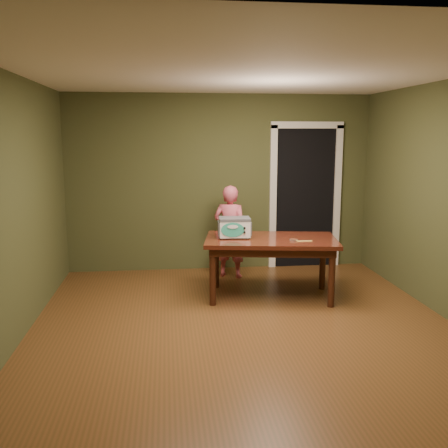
# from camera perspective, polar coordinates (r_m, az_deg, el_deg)

# --- Properties ---
(floor) EXTENTS (5.00, 5.00, 0.00)m
(floor) POSITION_cam_1_polar(r_m,az_deg,el_deg) (5.32, 2.53, -12.03)
(floor) COLOR brown
(floor) RESTS_ON ground
(room_shell) EXTENTS (4.52, 5.02, 2.61)m
(room_shell) POSITION_cam_1_polar(r_m,az_deg,el_deg) (4.93, 2.68, 6.66)
(room_shell) COLOR #3F4524
(room_shell) RESTS_ON ground
(doorway) EXTENTS (1.10, 0.66, 2.25)m
(doorway) POSITION_cam_1_polar(r_m,az_deg,el_deg) (7.98, 8.66, 3.20)
(doorway) COLOR black
(doorway) RESTS_ON ground
(dining_table) EXTENTS (1.72, 1.14, 0.75)m
(dining_table) POSITION_cam_1_polar(r_m,az_deg,el_deg) (6.20, 5.37, -2.53)
(dining_table) COLOR #3E1B0E
(dining_table) RESTS_ON floor
(toy_oven) EXTENTS (0.42, 0.30, 0.25)m
(toy_oven) POSITION_cam_1_polar(r_m,az_deg,el_deg) (6.17, 1.19, -0.32)
(toy_oven) COLOR #4C4F54
(toy_oven) RESTS_ON dining_table
(baking_pan) EXTENTS (0.10, 0.10, 0.02)m
(baking_pan) POSITION_cam_1_polar(r_m,az_deg,el_deg) (6.06, 7.96, -1.80)
(baking_pan) COLOR silver
(baking_pan) RESTS_ON dining_table
(spatula) EXTENTS (0.18, 0.03, 0.01)m
(spatula) POSITION_cam_1_polar(r_m,az_deg,el_deg) (6.04, 9.20, -1.94)
(spatula) COLOR #FDEA6E
(spatula) RESTS_ON dining_table
(child) EXTENTS (0.57, 0.48, 1.32)m
(child) POSITION_cam_1_polar(r_m,az_deg,el_deg) (7.05, 0.71, -0.87)
(child) COLOR #D9596E
(child) RESTS_ON floor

